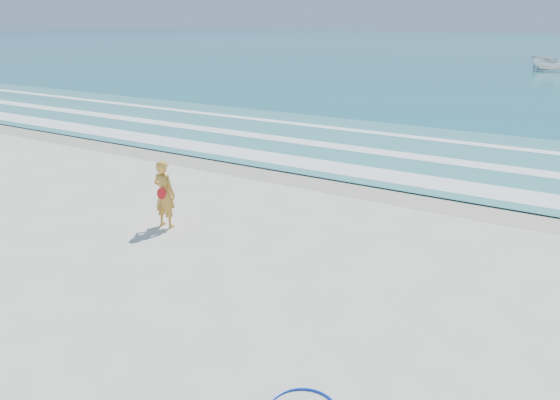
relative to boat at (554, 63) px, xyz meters
The scene contains 8 objects.
ground 52.68m from the boat, 90.33° to the right, with size 400.00×400.00×0.00m, color silver.
wet_sand 43.69m from the boat, 90.40° to the right, with size 400.00×2.40×0.00m, color #B2A893.
shallow 38.69m from the boat, 90.45° to the right, with size 400.00×10.00×0.01m, color #59B7AD.
foam_near 42.38m from the boat, 90.41° to the right, with size 400.00×1.40×0.01m, color white.
foam_mid 39.49m from the boat, 90.44° to the right, with size 400.00×0.90×0.01m, color white.
foam_far 36.19m from the boat, 90.48° to the right, with size 400.00×0.60×0.01m, color white.
boat is the anchor object (origin of this frame).
woman 49.38m from the boat, 93.06° to the right, with size 0.61×0.42×1.65m.
Camera 1 is at (6.60, -5.63, 4.80)m, focal length 35.00 mm.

